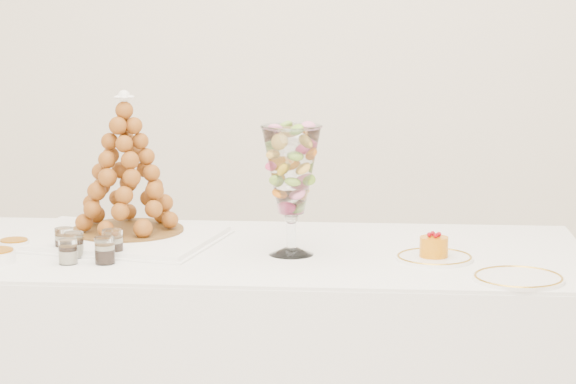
# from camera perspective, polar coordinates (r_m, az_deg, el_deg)

# --- Properties ---
(buffet_table) EXTENTS (1.96, 0.85, 0.73)m
(buffet_table) POSITION_cam_1_polar(r_m,az_deg,el_deg) (3.15, -2.94, -9.44)
(buffet_table) COLOR white
(buffet_table) RESTS_ON ground
(lace_tray) EXTENTS (0.60, 0.49, 0.02)m
(lace_tray) POSITION_cam_1_polar(r_m,az_deg,el_deg) (3.18, -8.78, -2.33)
(lace_tray) COLOR white
(lace_tray) RESTS_ON buffet_table
(macaron_vase) EXTENTS (0.16, 0.16, 0.34)m
(macaron_vase) POSITION_cam_1_polar(r_m,az_deg,el_deg) (2.95, 0.17, 1.03)
(macaron_vase) COLOR white
(macaron_vase) RESTS_ON buffet_table
(cake_plate) EXTENTS (0.20, 0.20, 0.01)m
(cake_plate) POSITION_cam_1_polar(r_m,az_deg,el_deg) (2.95, 7.45, -3.35)
(cake_plate) COLOR white
(cake_plate) RESTS_ON buffet_table
(spare_plate) EXTENTS (0.22, 0.22, 0.01)m
(spare_plate) POSITION_cam_1_polar(r_m,az_deg,el_deg) (2.78, 11.62, -4.33)
(spare_plate) COLOR white
(spare_plate) RESTS_ON buffet_table
(verrine_a) EXTENTS (0.06, 0.06, 0.07)m
(verrine_a) POSITION_cam_1_polar(r_m,az_deg,el_deg) (3.06, -11.30, -2.42)
(verrine_a) COLOR white
(verrine_a) RESTS_ON buffet_table
(verrine_b) EXTENTS (0.06, 0.06, 0.07)m
(verrine_b) POSITION_cam_1_polar(r_m,az_deg,el_deg) (3.00, -10.81, -2.64)
(verrine_b) COLOR white
(verrine_b) RESTS_ON buffet_table
(verrine_c) EXTENTS (0.07, 0.07, 0.07)m
(verrine_c) POSITION_cam_1_polar(r_m,az_deg,el_deg) (2.98, -8.90, -2.60)
(verrine_c) COLOR white
(verrine_c) RESTS_ON buffet_table
(verrine_d) EXTENTS (0.05, 0.05, 0.06)m
(verrine_d) POSITION_cam_1_polar(r_m,az_deg,el_deg) (2.93, -11.11, -2.98)
(verrine_d) COLOR white
(verrine_d) RESTS_ON buffet_table
(verrine_e) EXTENTS (0.06, 0.06, 0.07)m
(verrine_e) POSITION_cam_1_polar(r_m,az_deg,el_deg) (2.92, -9.29, -2.95)
(verrine_e) COLOR white
(verrine_e) RESTS_ON buffet_table
(ramekin_back) EXTENTS (0.08, 0.08, 0.03)m
(ramekin_back) POSITION_cam_1_polar(r_m,az_deg,el_deg) (3.13, -13.74, -2.65)
(ramekin_back) COLOR white
(ramekin_back) RESTS_ON buffet_table
(croquembouche) EXTENTS (0.34, 0.34, 0.40)m
(croquembouche) POSITION_cam_1_polar(r_m,az_deg,el_deg) (3.19, -8.25, 1.45)
(croquembouche) COLOR brown
(croquembouche) RESTS_ON lace_tray
(mousse_cake) EXTENTS (0.07, 0.07, 0.07)m
(mousse_cake) POSITION_cam_1_polar(r_m,az_deg,el_deg) (2.94, 7.42, -2.76)
(mousse_cake) COLOR orange
(mousse_cake) RESTS_ON cake_plate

